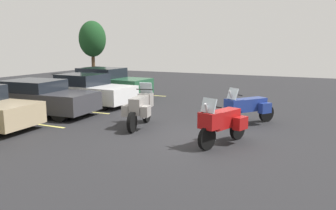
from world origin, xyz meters
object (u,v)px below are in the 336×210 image
at_px(motorcycle_second, 248,107).
at_px(car_green, 106,83).
at_px(motorcycle_third, 141,107).
at_px(motorcycle_touring, 222,122).
at_px(car_charcoal, 40,98).
at_px(car_white, 86,90).

height_order(motorcycle_second, car_green, car_green).
bearing_deg(car_green, motorcycle_third, -135.03).
bearing_deg(car_green, motorcycle_second, -111.07).
distance_m(motorcycle_touring, motorcycle_third, 3.32).
distance_m(motorcycle_second, car_charcoal, 8.23).
xyz_separation_m(motorcycle_third, car_green, (5.14, 5.14, 0.06)).
relative_size(motorcycle_second, car_white, 0.42).
height_order(motorcycle_second, car_white, car_white).
height_order(motorcycle_third, car_white, motorcycle_third).
height_order(motorcycle_touring, motorcycle_second, motorcycle_touring).
height_order(car_white, car_green, car_green).
bearing_deg(motorcycle_third, car_green, 44.97).
bearing_deg(car_green, car_charcoal, -175.55).
bearing_deg(car_white, motorcycle_third, -120.97).
bearing_deg(car_green, motorcycle_touring, -126.16).
bearing_deg(motorcycle_third, motorcycle_second, -59.87).
height_order(motorcycle_second, motorcycle_third, motorcycle_third).
height_order(car_charcoal, car_green, car_green).
relative_size(car_white, car_green, 0.95).
height_order(motorcycle_touring, car_green, car_green).
relative_size(motorcycle_second, car_green, 0.40).
bearing_deg(motorcycle_second, car_charcoal, 103.11).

